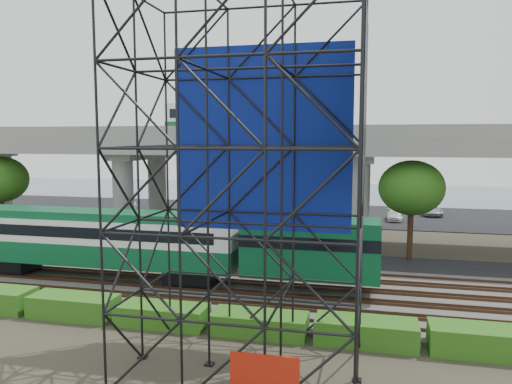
# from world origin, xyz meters

# --- Properties ---
(ground) EXTENTS (140.00, 140.00, 0.00)m
(ground) POSITION_xyz_m (0.00, 0.00, 0.00)
(ground) COLOR #474233
(ground) RESTS_ON ground
(ballast_bed) EXTENTS (90.00, 12.00, 0.20)m
(ballast_bed) POSITION_xyz_m (0.00, 2.00, 0.10)
(ballast_bed) COLOR slate
(ballast_bed) RESTS_ON ground
(service_road) EXTENTS (90.00, 5.00, 0.08)m
(service_road) POSITION_xyz_m (0.00, 10.50, 0.04)
(service_road) COLOR black
(service_road) RESTS_ON ground
(parking_lot) EXTENTS (90.00, 18.00, 0.08)m
(parking_lot) POSITION_xyz_m (0.00, 34.00, 0.04)
(parking_lot) COLOR black
(parking_lot) RESTS_ON ground
(harbor_water) EXTENTS (140.00, 40.00, 0.03)m
(harbor_water) POSITION_xyz_m (0.00, 56.00, 0.01)
(harbor_water) COLOR #3F5167
(harbor_water) RESTS_ON ground
(rail_tracks) EXTENTS (90.00, 9.52, 0.16)m
(rail_tracks) POSITION_xyz_m (0.00, 2.00, 0.28)
(rail_tracks) COLOR #472D1E
(rail_tracks) RESTS_ON ballast_bed
(commuter_train) EXTENTS (29.30, 3.06, 4.30)m
(commuter_train) POSITION_xyz_m (-4.21, 2.00, 2.88)
(commuter_train) COLOR black
(commuter_train) RESTS_ON rail_tracks
(overpass) EXTENTS (80.00, 12.00, 12.40)m
(overpass) POSITION_xyz_m (-0.07, 16.00, 8.21)
(overpass) COLOR #9E9B93
(overpass) RESTS_ON ground
(scaffold_tower) EXTENTS (9.36, 6.36, 15.00)m
(scaffold_tower) POSITION_xyz_m (6.24, -7.98, 7.47)
(scaffold_tower) COLOR black
(scaffold_tower) RESTS_ON ground
(hedge_strip) EXTENTS (34.60, 1.80, 1.20)m
(hedge_strip) POSITION_xyz_m (1.01, -4.30, 0.56)
(hedge_strip) COLOR #2E6216
(hedge_strip) RESTS_ON ground
(trees) EXTENTS (40.94, 16.94, 7.69)m
(trees) POSITION_xyz_m (-4.67, 16.17, 5.57)
(trees) COLOR #382314
(trees) RESTS_ON ground
(suv) EXTENTS (5.29, 3.52, 1.35)m
(suv) POSITION_xyz_m (-17.52, 10.31, 0.75)
(suv) COLOR black
(suv) RESTS_ON service_road
(parked_cars) EXTENTS (39.93, 9.79, 1.32)m
(parked_cars) POSITION_xyz_m (0.38, 33.73, 0.71)
(parked_cars) COLOR silver
(parked_cars) RESTS_ON parking_lot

